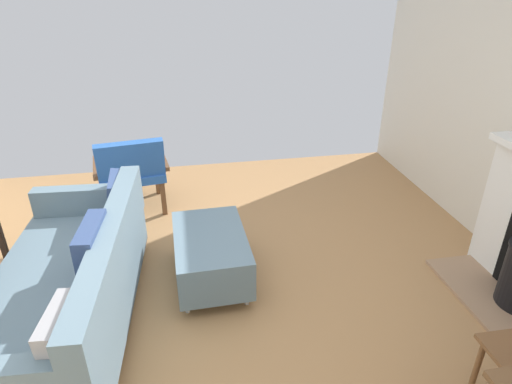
{
  "coord_description": "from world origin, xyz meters",
  "views": [
    {
      "loc": [
        -0.0,
        2.36,
        2.11
      ],
      "look_at": [
        -0.46,
        -0.16,
        0.82
      ],
      "focal_mm": 30.21,
      "sensor_mm": 36.0,
      "label": 1
    }
  ],
  "objects": [
    {
      "name": "ground_plane",
      "position": [
        0.0,
        0.0,
        -0.0
      ],
      "size": [
        5.2,
        5.21,
        0.01
      ],
      "primitive_type": "cube",
      "color": "#A87A4C"
    },
    {
      "name": "sofa",
      "position": [
        0.77,
        0.02,
        0.34
      ],
      "size": [
        0.97,
        1.9,
        0.8
      ],
      "color": "#B2B2B7",
      "rests_on": "ground"
    },
    {
      "name": "ottoman",
      "position": [
        -0.15,
        -0.33,
        0.24
      ],
      "size": [
        0.55,
        0.84,
        0.4
      ],
      "color": "#B2B2B7",
      "rests_on": "ground"
    },
    {
      "name": "armchair_accent",
      "position": [
        0.49,
        -1.54,
        0.46
      ],
      "size": [
        0.75,
        0.68,
        0.8
      ],
      "color": "brown",
      "rests_on": "ground"
    }
  ]
}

